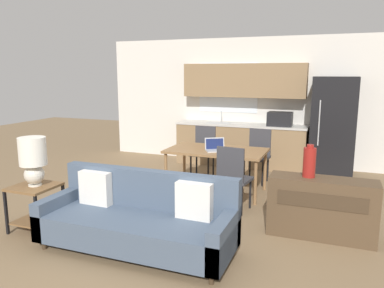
% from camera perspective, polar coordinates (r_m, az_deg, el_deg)
% --- Properties ---
extents(ground_plane, '(20.00, 20.00, 0.00)m').
position_cam_1_polar(ground_plane, '(4.36, -7.03, -15.93)').
color(ground_plane, '#7F6647').
extents(wall_back, '(6.40, 0.07, 2.70)m').
position_cam_1_polar(wall_back, '(8.28, 8.08, 6.51)').
color(wall_back, silver).
rests_on(wall_back, ground_plane).
extents(kitchen_counter, '(2.75, 0.65, 2.15)m').
position_cam_1_polar(kitchen_counter, '(8.04, 7.66, 2.73)').
color(kitchen_counter, '#8E704C').
rests_on(kitchen_counter, ground_plane).
extents(refrigerator, '(0.81, 0.73, 1.89)m').
position_cam_1_polar(refrigerator, '(7.71, 20.68, 2.55)').
color(refrigerator, black).
rests_on(refrigerator, ground_plane).
extents(dining_table, '(1.59, 0.91, 0.72)m').
position_cam_1_polar(dining_table, '(6.16, 3.75, -1.36)').
color(dining_table, olive).
rests_on(dining_table, ground_plane).
extents(couch, '(2.18, 0.80, 0.85)m').
position_cam_1_polar(couch, '(4.31, -8.07, -11.42)').
color(couch, '#3D2D1E').
rests_on(couch, ground_plane).
extents(side_table, '(0.51, 0.51, 0.58)m').
position_cam_1_polar(side_table, '(5.11, -22.78, -7.87)').
color(side_table, brown).
rests_on(side_table, ground_plane).
extents(table_lamp, '(0.33, 0.33, 0.61)m').
position_cam_1_polar(table_lamp, '(4.97, -23.07, -1.98)').
color(table_lamp, silver).
rests_on(table_lamp, side_table).
extents(credenza, '(1.24, 0.39, 0.73)m').
position_cam_1_polar(credenza, '(4.80, 19.11, -9.18)').
color(credenza, brown).
rests_on(credenza, ground_plane).
extents(vase, '(0.15, 0.15, 0.39)m').
position_cam_1_polar(vase, '(4.67, 17.45, -2.62)').
color(vase, maroon).
rests_on(vase, credenza).
extents(dining_chair_far_left, '(0.44, 0.44, 0.96)m').
position_cam_1_polar(dining_chair_far_left, '(7.10, 1.77, -0.80)').
color(dining_chair_far_left, '#38383D').
rests_on(dining_chair_far_left, ground_plane).
extents(dining_chair_near_right, '(0.47, 0.47, 0.96)m').
position_cam_1_polar(dining_chair_near_right, '(5.31, 6.30, -4.82)').
color(dining_chair_near_right, '#38383D').
rests_on(dining_chair_near_right, ground_plane).
extents(dining_chair_far_right, '(0.46, 0.46, 0.96)m').
position_cam_1_polar(dining_chair_far_right, '(6.86, 9.99, -1.36)').
color(dining_chair_far_right, '#38383D').
rests_on(dining_chair_far_right, ground_plane).
extents(laptop, '(0.41, 0.38, 0.20)m').
position_cam_1_polar(laptop, '(6.05, 3.60, -0.55)').
color(laptop, '#B7BABC').
rests_on(laptop, dining_table).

